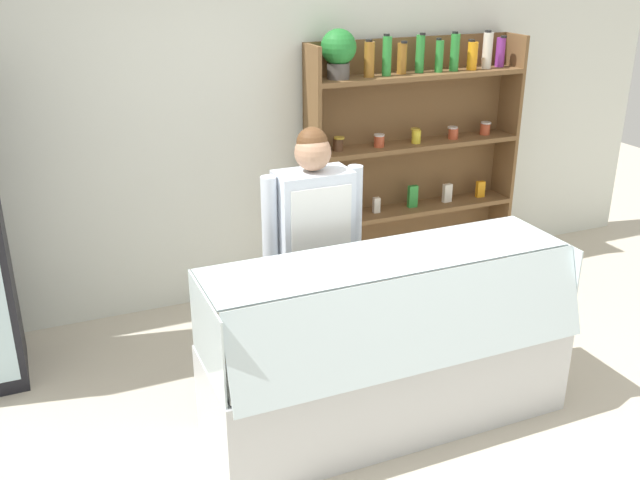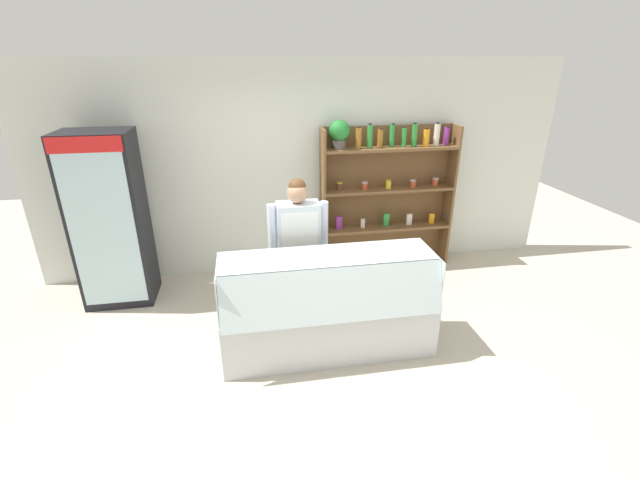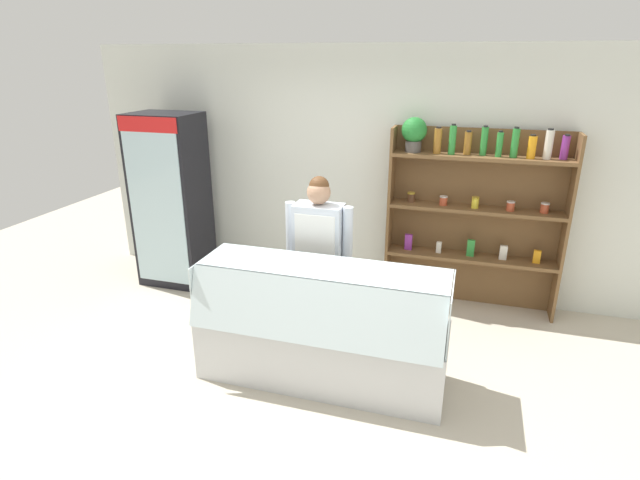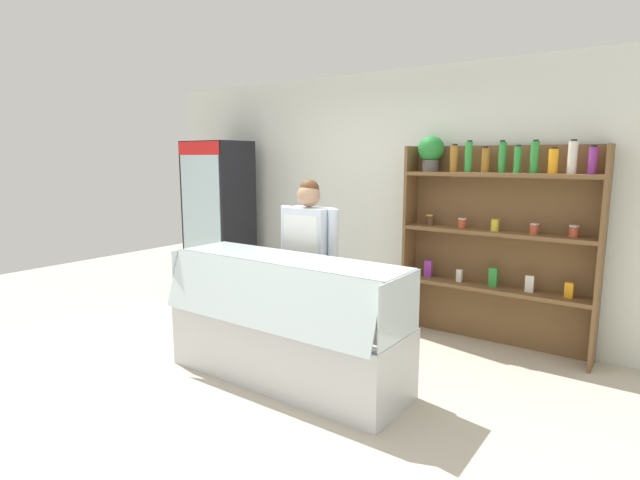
# 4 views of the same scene
# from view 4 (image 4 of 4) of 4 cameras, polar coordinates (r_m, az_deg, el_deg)

# --- Properties ---
(ground_plane) EXTENTS (12.00, 12.00, 0.00)m
(ground_plane) POSITION_cam_4_polar(r_m,az_deg,el_deg) (4.12, -4.12, -16.36)
(ground_plane) COLOR beige
(back_wall) EXTENTS (6.80, 0.10, 2.70)m
(back_wall) POSITION_cam_4_polar(r_m,az_deg,el_deg) (5.47, 9.68, 4.67)
(back_wall) COLOR silver
(back_wall) RESTS_ON ground
(drinks_fridge) EXTENTS (0.75, 0.59, 1.99)m
(drinks_fridge) POSITION_cam_4_polar(r_m,az_deg,el_deg) (6.45, -11.48, 2.15)
(drinks_fridge) COLOR black
(drinks_fridge) RESTS_ON ground
(shelving_unit) EXTENTS (1.77, 0.29, 2.00)m
(shelving_unit) POSITION_cam_4_polar(r_m,az_deg,el_deg) (4.95, 18.97, 1.32)
(shelving_unit) COLOR brown
(shelving_unit) RESTS_ON ground
(deli_display_case) EXTENTS (2.03, 0.71, 1.01)m
(deli_display_case) POSITION_cam_4_polar(r_m,az_deg,el_deg) (4.12, -3.96, -11.61)
(deli_display_case) COLOR silver
(deli_display_case) RESTS_ON ground
(shop_clerk) EXTENTS (0.62, 0.25, 1.60)m
(shop_clerk) POSITION_cam_4_polar(r_m,az_deg,el_deg) (4.51, -1.31, -1.42)
(shop_clerk) COLOR #383D51
(shop_clerk) RESTS_ON ground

